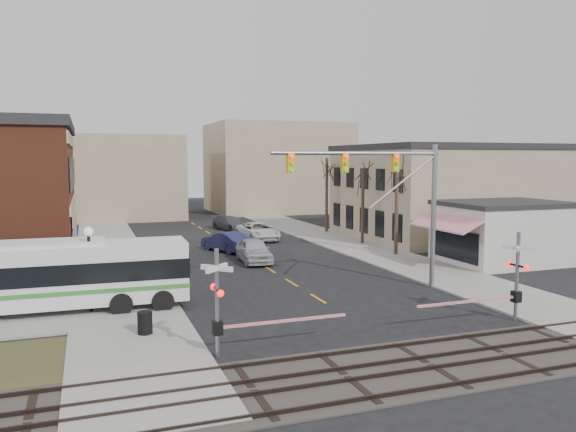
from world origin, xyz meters
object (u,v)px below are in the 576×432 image
Objects in this scene: rr_crossing_west at (229,303)px; trash_bin at (145,323)px; car_b at (226,242)px; pedestrian_near at (149,282)px; rr_crossing_east at (509,278)px; pedestrian_far at (92,277)px; car_a at (254,250)px; street_lamp at (89,251)px; car_c at (258,231)px; car_d at (230,223)px; transit_bus at (49,275)px; traffic_signal_mast at (392,187)px.

rr_crossing_west reaches higher than trash_bin.
car_b is (5.38, 22.97, -1.19)m from rr_crossing_west.
car_b is 15.18m from pedestrian_near.
rr_crossing_east reaches higher than pedestrian_far.
pedestrian_far is at bearing -148.16° from car_a.
rr_crossing_west is 3.65× the size of pedestrian_near.
street_lamp is at bearing 156.47° from rr_crossing_east.
rr_crossing_west is at bearing -105.43° from car_a.
car_c is at bearing 55.16° from street_lamp.
pedestrian_near is (-7.27, -13.33, 0.11)m from car_b.
car_d is 3.14× the size of pedestrian_near.
rr_crossing_east is at bearing -82.96° from pedestrian_far.
car_c is (9.56, 28.17, -1.19)m from rr_crossing_west.
rr_crossing_west reaches higher than pedestrian_near.
transit_bus reaches higher than car_b.
pedestrian_near is 3.60m from pedestrian_far.
traffic_signal_mast is at bearing 86.29° from car_b.
transit_bus is 2.23m from street_lamp.
street_lamp is (-17.41, 7.58, 1.03)m from rr_crossing_east.
pedestrian_far reaches higher than car_d.
rr_crossing_east is 19.02m from street_lamp.
pedestrian_far is at bearing 102.48° from trash_bin.
car_c is 3.62× the size of pedestrian_far.
car_b is (11.88, 14.65, -1.05)m from transit_bus.
car_b is (8.06, 19.61, 0.20)m from trash_bin.
street_lamp is 4.85m from pedestrian_far.
rr_crossing_east is 6.16× the size of trash_bin.
pedestrian_near is (4.61, 1.32, -0.94)m from transit_bus.
car_a is (-6.55, 17.71, -1.14)m from rr_crossing_east.
pedestrian_near is (-8.02, -8.13, 0.06)m from car_a.
pedestrian_far is (-17.28, 11.95, -1.08)m from rr_crossing_east.
rr_crossing_west and rr_crossing_east have the same top height.
traffic_signal_mast reaches higher than trash_bin.
traffic_signal_mast is at bearing -2.25° from street_lamp.
car_a is 10.95m from car_c.
car_d is (8.93, 35.85, -1.27)m from rr_crossing_west.
traffic_signal_mast is 2.05× the size of car_b.
trash_bin is at bearing -52.40° from transit_bus.
car_d is at bearing 70.32° from trash_bin.
car_d is 3.13× the size of pedestrian_far.
pedestrian_near is (0.79, 6.28, 0.31)m from trash_bin.
traffic_signal_mast is 1.98× the size of car_a.
trash_bin is 0.19× the size of car_a.
traffic_signal_mast is at bearing -4.26° from transit_bus.
pedestrian_near is at bearing -127.21° from car_c.
car_d is at bearing 60.72° from transit_bus.
car_b is at bearing 67.65° from trash_bin.
street_lamp reaches higher than trash_bin.
car_c is at bearing 51.01° from transit_bus.
rr_crossing_west is 1.01× the size of car_c.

